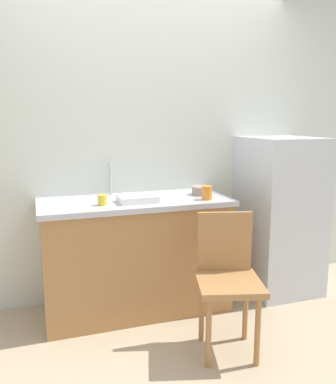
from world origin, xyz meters
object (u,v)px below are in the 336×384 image
object	(u,v)px
cup_yellow	(102,200)
cup_orange	(207,193)
terracotta_bowl	(202,190)
refrigerator	(279,215)
chair	(227,276)
dish_tray	(137,199)

from	to	relation	value
cup_yellow	cup_orange	world-z (taller)	cup_orange
cup_yellow	cup_orange	bearing A→B (deg)	-3.87
terracotta_bowl	cup_yellow	world-z (taller)	cup_yellow
refrigerator	cup_orange	xyz separation A→B (m)	(-0.77, -0.17, 0.27)
refrigerator	chair	distance (m)	1.13
refrigerator	terracotta_bowl	world-z (taller)	refrigerator
cup_yellow	refrigerator	bearing A→B (deg)	4.23
chair	cup_yellow	bearing A→B (deg)	154.76
chair	terracotta_bowl	distance (m)	0.87
cup_yellow	cup_orange	distance (m)	0.79
chair	cup_yellow	world-z (taller)	cup_yellow
chair	dish_tray	distance (m)	0.86
dish_tray	terracotta_bowl	xyz separation A→B (m)	(0.57, 0.12, 0.01)
refrigerator	cup_yellow	world-z (taller)	refrigerator
chair	cup_orange	xyz separation A→B (m)	(0.09, 0.55, 0.44)
terracotta_bowl	refrigerator	bearing A→B (deg)	-2.36
terracotta_bowl	cup_yellow	xyz separation A→B (m)	(-0.83, -0.14, 0.00)
refrigerator	dish_tray	world-z (taller)	refrigerator
dish_tray	cup_orange	distance (m)	0.53
terracotta_bowl	cup_yellow	bearing A→B (deg)	-170.12
refrigerator	cup_orange	size ratio (longest dim) A/B	12.78
chair	terracotta_bowl	world-z (taller)	terracotta_bowl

